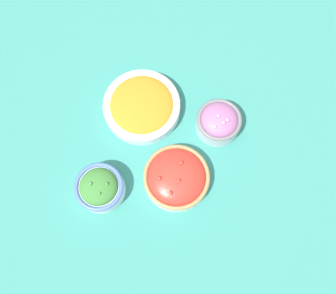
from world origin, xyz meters
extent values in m
plane|color=#337F75|center=(0.00, 0.00, 0.00)|extent=(3.00, 3.00, 0.00)
cylinder|color=white|center=(-0.08, -0.05, 0.02)|extent=(0.18, 0.18, 0.04)
torus|color=#997A4C|center=(-0.08, -0.05, 0.04)|extent=(0.18, 0.18, 0.01)
ellipsoid|color=red|center=(-0.08, -0.05, 0.04)|extent=(0.16, 0.16, 0.05)
ellipsoid|color=red|center=(-0.13, -0.05, 0.06)|extent=(0.01, 0.01, 0.01)
ellipsoid|color=red|center=(-0.04, -0.05, 0.07)|extent=(0.01, 0.01, 0.01)
ellipsoid|color=red|center=(-0.09, -0.06, 0.07)|extent=(0.01, 0.01, 0.01)
ellipsoid|color=red|center=(-0.10, -0.01, 0.06)|extent=(0.01, 0.01, 0.01)
cylinder|color=silver|center=(0.10, 0.11, 0.02)|extent=(0.22, 0.22, 0.04)
torus|color=silver|center=(0.10, 0.11, 0.04)|extent=(0.22, 0.22, 0.01)
ellipsoid|color=orange|center=(0.10, 0.11, 0.04)|extent=(0.18, 0.18, 0.04)
cylinder|color=silver|center=(-0.16, 0.14, 0.03)|extent=(0.13, 0.13, 0.05)
torus|color=#4766B7|center=(-0.16, 0.14, 0.05)|extent=(0.13, 0.13, 0.01)
ellipsoid|color=#387533|center=(-0.16, 0.14, 0.05)|extent=(0.10, 0.10, 0.05)
ellipsoid|color=#47893D|center=(-0.17, 0.16, 0.08)|extent=(0.01, 0.01, 0.01)
ellipsoid|color=#47893D|center=(-0.18, 0.13, 0.08)|extent=(0.01, 0.01, 0.01)
ellipsoid|color=#47893D|center=(-0.15, 0.12, 0.08)|extent=(0.01, 0.01, 0.01)
ellipsoid|color=#47893D|center=(-0.16, 0.16, 0.08)|extent=(0.01, 0.01, 0.01)
cylinder|color=#B2C1CC|center=(0.11, -0.12, 0.03)|extent=(0.13, 0.13, 0.05)
torus|color=slate|center=(0.11, -0.12, 0.05)|extent=(0.13, 0.13, 0.01)
ellipsoid|color=#9E5B8E|center=(0.11, -0.12, 0.05)|extent=(0.10, 0.10, 0.05)
cube|color=#C699C1|center=(0.10, -0.14, 0.08)|extent=(0.01, 0.01, 0.01)
cube|color=#C699C1|center=(0.11, -0.11, 0.08)|extent=(0.01, 0.01, 0.01)
cube|color=#C699C1|center=(0.08, -0.11, 0.08)|extent=(0.01, 0.01, 0.01)
cube|color=#C699C1|center=(0.09, -0.13, 0.08)|extent=(0.01, 0.01, 0.01)
camera|label=1|loc=(-0.29, -0.09, 1.02)|focal=40.00mm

